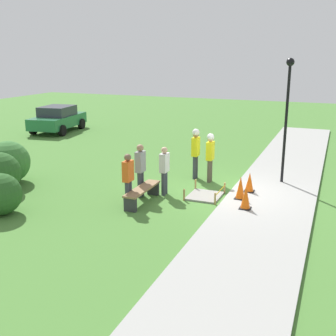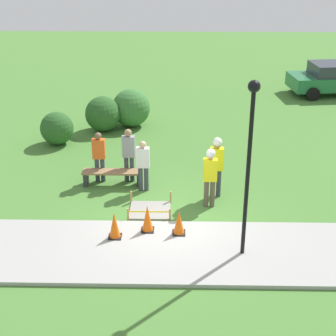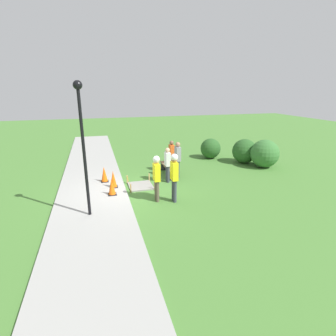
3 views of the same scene
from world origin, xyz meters
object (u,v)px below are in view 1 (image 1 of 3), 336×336
(bystander_in_orange_shirt, at_px, (128,177))
(traffic_cone_near_patch, at_px, (246,197))
(traffic_cone_far_patch, at_px, (240,188))
(worker_assistant, at_px, (210,153))
(bystander_in_gray_shirt, at_px, (164,168))
(parked_car_green, at_px, (58,119))
(bystander_in_white_shirt, at_px, (140,167))
(worker_supervisor, at_px, (196,149))
(park_bench, at_px, (142,192))
(traffic_cone_sidewalk_edge, at_px, (250,182))
(lamppost_near, at_px, (287,104))

(bystander_in_orange_shirt, bearing_deg, traffic_cone_near_patch, -75.96)
(traffic_cone_far_patch, relative_size, worker_assistant, 0.41)
(bystander_in_gray_shirt, bearing_deg, parked_car_green, 51.02)
(traffic_cone_far_patch, distance_m, worker_assistant, 2.39)
(worker_assistant, bearing_deg, bystander_in_white_shirt, 146.49)
(worker_supervisor, height_order, bystander_in_orange_shirt, worker_supervisor)
(bystander_in_orange_shirt, distance_m, parked_car_green, 14.19)
(traffic_cone_near_patch, distance_m, park_bench, 3.27)
(traffic_cone_far_patch, bearing_deg, traffic_cone_near_patch, -157.49)
(park_bench, distance_m, parked_car_green, 14.08)
(parked_car_green, bearing_deg, bystander_in_orange_shirt, -142.47)
(traffic_cone_sidewalk_edge, bearing_deg, worker_supervisor, 64.30)
(park_bench, bearing_deg, worker_supervisor, -12.36)
(traffic_cone_far_patch, height_order, worker_supervisor, worker_supervisor)
(bystander_in_gray_shirt, bearing_deg, traffic_cone_far_patch, -83.88)
(worker_assistant, bearing_deg, parked_car_green, 60.39)
(bystander_in_white_shirt, xyz_separation_m, lamppost_near, (3.19, -4.19, 1.91))
(worker_assistant, height_order, bystander_in_white_shirt, worker_assistant)
(traffic_cone_far_patch, xyz_separation_m, parked_car_green, (8.33, 13.17, 0.33))
(bystander_in_white_shirt, bearing_deg, traffic_cone_near_patch, -91.09)
(bystander_in_white_shirt, bearing_deg, park_bench, -149.48)
(traffic_cone_sidewalk_edge, xyz_separation_m, worker_supervisor, (1.11, 2.31, 0.74))
(traffic_cone_sidewalk_edge, height_order, worker_supervisor, worker_supervisor)
(bystander_in_white_shirt, bearing_deg, bystander_in_gray_shirt, -52.68)
(bystander_in_white_shirt, bearing_deg, traffic_cone_far_patch, -76.45)
(worker_assistant, xyz_separation_m, parked_car_green, (6.61, 11.63, -0.31))
(worker_assistant, bearing_deg, bystander_in_orange_shirt, 154.80)
(worker_supervisor, relative_size, lamppost_near, 0.44)
(traffic_cone_sidewalk_edge, xyz_separation_m, park_bench, (-2.12, 3.01, -0.08))
(lamppost_near, bearing_deg, bystander_in_white_shirt, 127.27)
(traffic_cone_sidewalk_edge, distance_m, bystander_in_orange_shirt, 4.19)
(traffic_cone_near_patch, height_order, traffic_cone_sidewalk_edge, traffic_cone_near_patch)
(worker_assistant, distance_m, bystander_in_orange_shirt, 3.80)
(worker_assistant, relative_size, parked_car_green, 0.43)
(traffic_cone_sidewalk_edge, bearing_deg, bystander_in_gray_shirt, 112.60)
(bystander_in_gray_shirt, bearing_deg, bystander_in_white_shirt, 127.32)
(park_bench, relative_size, bystander_in_orange_shirt, 1.13)
(traffic_cone_far_patch, relative_size, lamppost_near, 0.17)
(park_bench, xyz_separation_m, parked_car_green, (9.61, 10.28, 0.44))
(park_bench, distance_m, lamppost_near, 5.95)
(traffic_cone_far_patch, bearing_deg, bystander_in_orange_shirt, 118.48)
(lamppost_near, bearing_deg, worker_assistant, 105.34)
(bystander_in_orange_shirt, xyz_separation_m, bystander_in_gray_shirt, (1.44, -0.62, -0.02))
(park_bench, xyz_separation_m, worker_assistant, (3.00, -1.35, 0.75))
(traffic_cone_far_patch, xyz_separation_m, traffic_cone_sidewalk_edge, (0.84, -0.13, -0.04))
(worker_supervisor, height_order, bystander_in_gray_shirt, worker_supervisor)
(traffic_cone_near_patch, xyz_separation_m, lamppost_near, (3.25, -0.65, 2.48))
(traffic_cone_near_patch, distance_m, traffic_cone_far_patch, 0.90)
(bystander_in_orange_shirt, distance_m, bystander_in_gray_shirt, 1.57)
(park_bench, xyz_separation_m, lamppost_near, (3.70, -3.89, 2.58))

